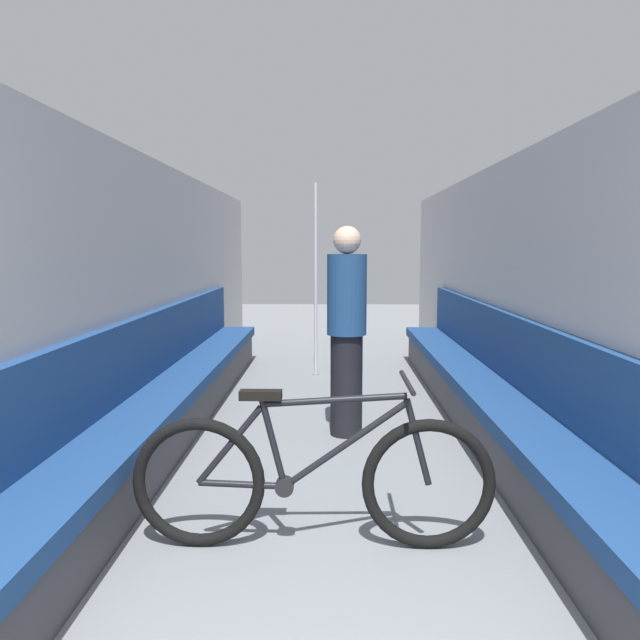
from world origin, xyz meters
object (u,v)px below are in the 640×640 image
Objects in this scene: grab_pole_near at (316,283)px; bench_seat_row_right at (489,397)px; passenger_standing at (347,329)px; bench_seat_row_left at (170,395)px; bicycle at (313,479)px.

bench_seat_row_right is at bearing -57.86° from grab_pole_near.
passenger_standing is at bearing -82.59° from grab_pole_near.
passenger_standing reaches higher than bench_seat_row_left.
bicycle is at bearing -125.20° from bench_seat_row_right.
bicycle is (-1.31, -1.85, 0.04)m from bench_seat_row_right.
bench_seat_row_right is at bearing 63.05° from bicycle.
bench_seat_row_left is 2.19m from bicycle.
bicycle is at bearing -88.75° from grab_pole_near.
bench_seat_row_right is 3.99× the size of passenger_standing.
bicycle is (1.17, -1.85, 0.04)m from bench_seat_row_left.
bicycle is 4.14m from grab_pole_near.
passenger_standing is at bearing -1.11° from bench_seat_row_left.
grab_pole_near reaches higher than bicycle.
grab_pole_near reaches higher than passenger_standing.
grab_pole_near is at bearing 99.50° from bicycle.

